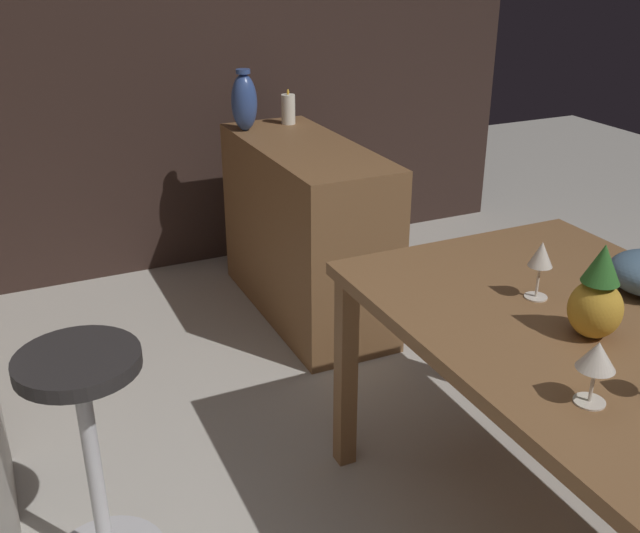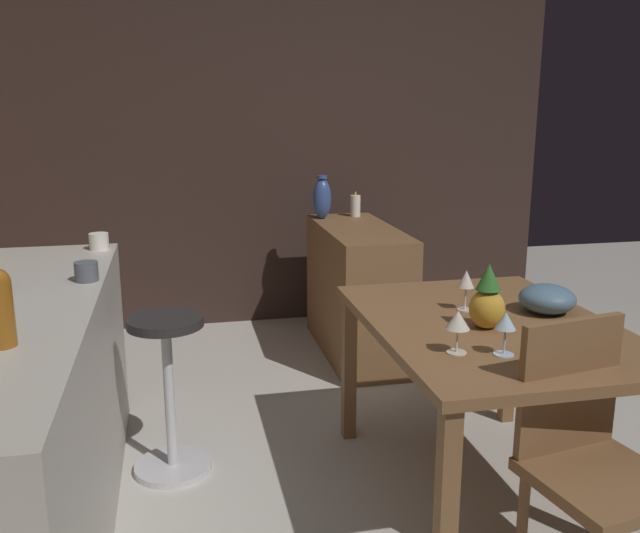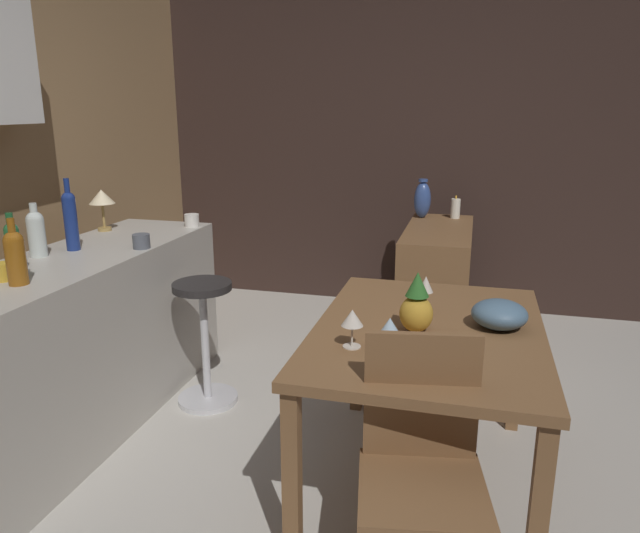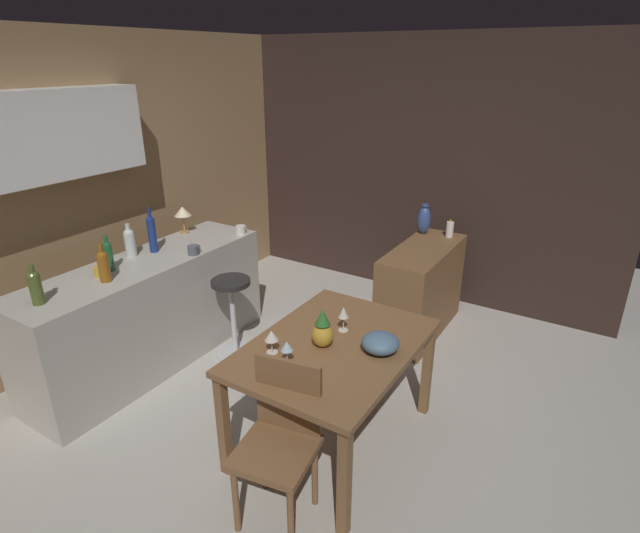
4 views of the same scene
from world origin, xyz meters
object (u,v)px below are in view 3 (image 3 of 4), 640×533
Objects in this scene: dining_table at (428,346)px; wine_bottle_green at (13,245)px; cup_mustard at (3,272)px; chair_near_window at (421,466)px; sideboard_cabinet at (436,286)px; cup_slate at (142,241)px; wine_glass_left at (426,286)px; counter_lamp at (102,199)px; bar_stool at (205,340)px; vase_ceramic_blue at (422,199)px; wine_glass_right at (390,327)px; wine_bottle_cobalt at (70,218)px; wine_bottle_clear at (36,232)px; pineapple_centerpiece at (416,306)px; cup_white at (192,220)px; fruit_bowl at (499,314)px; pillar_candle_tall at (455,209)px; wine_bottle_amber at (15,255)px; wine_glass_center at (352,319)px.

wine_bottle_green is at bearing 96.63° from dining_table.
cup_mustard reaches higher than dining_table.
sideboard_cabinet is at bearing 2.70° from chair_near_window.
cup_slate is 0.72m from cup_mustard.
wine_glass_left is 2.03m from counter_lamp.
vase_ceramic_blue is (1.60, -1.02, 0.58)m from bar_stool.
wine_glass_right is at bearing -119.05° from counter_lamp.
dining_table is at bearing -97.14° from wine_bottle_cobalt.
chair_near_window reaches higher than wine_glass_right.
wine_bottle_clear is 0.50m from cup_slate.
pineapple_centerpiece is 2.01× the size of cup_white.
fruit_bowl is 2.12m from wine_bottle_green.
bar_stool is at bearing 142.44° from pillar_candle_tall.
chair_near_window is 7.38× the size of cup_white.
cup_white is (1.31, -0.14, -0.09)m from wine_bottle_amber.
bar_stool is at bearing 69.92° from dining_table.
wine_bottle_cobalt is 0.57m from cup_mustard.
sideboard_cabinet is 4.86× the size of fruit_bowl.
wine_glass_left is 1.83m from wine_bottle_cobalt.
counter_lamp is at bearing 74.39° from fruit_bowl.
wine_bottle_cobalt reaches higher than bar_stool.
counter_lamp reaches higher than wine_glass_center.
dining_table is at bearing -43.30° from wine_glass_center.
pineapple_centerpiece is 0.93× the size of wine_bottle_clear.
wine_glass_left is (-1.51, -0.04, 0.45)m from sideboard_cabinet.
cup_white reaches higher than fruit_bowl.
wine_bottle_clear reaches higher than sideboard_cabinet.
fruit_bowl is 0.81× the size of wine_bottle_amber.
sideboard_cabinet is 2.67m from wine_bottle_amber.
cup_white is (0.88, -0.39, -0.09)m from wine_bottle_clear.
cup_mustard reaches higher than fruit_bowl.
wine_bottle_amber is (-0.02, 1.56, 0.17)m from wine_glass_right.
wine_bottle_cobalt is 2.44m from vase_ceramic_blue.
wine_bottle_clear is 1.08× the size of counter_lamp.
wine_glass_left is (-0.28, -1.21, 0.49)m from bar_stool.
dining_table is at bearing -121.82° from cup_white.
cup_mustard is (0.04, 0.11, -0.09)m from wine_bottle_amber.
wine_glass_center is 0.31m from pineapple_centerpiece.
wine_bottle_cobalt is at bearing 85.67° from fruit_bowl.
chair_near_window is at bearing -177.30° from sideboard_cabinet.
dining_table is 7.57× the size of pillar_candle_tall.
wine_glass_left is 1.83m from wine_bottle_green.
wine_bottle_cobalt reaches higher than wine_bottle_clear.
wine_bottle_amber reaches higher than wine_bottle_clear.
wine_bottle_cobalt is at bearing 156.56° from cup_white.
pineapple_centerpiece is 2.09m from counter_lamp.
cup_slate is at bearing 83.01° from wine_glass_left.
wine_glass_right is 0.57m from fruit_bowl.
cup_white is at bearing 126.30° from pillar_candle_tall.
wine_bottle_cobalt reaches higher than cup_mustard.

